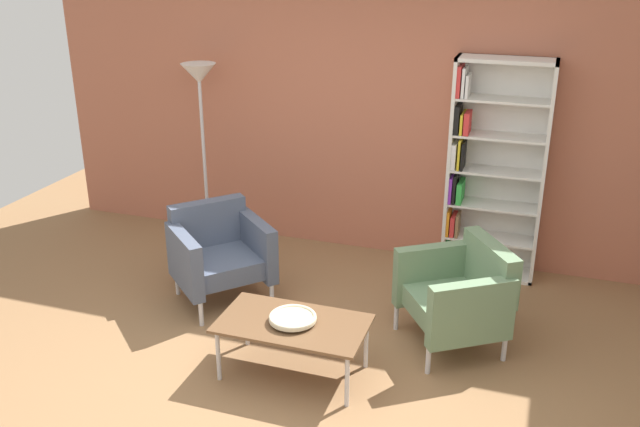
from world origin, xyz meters
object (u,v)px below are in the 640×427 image
object	(u,v)px
bookshelf_tall	(488,171)
coffee_table_low	(293,326)
floor_lamp_torchiere	(200,96)
decorative_bowl	(293,318)
armchair_spare_guest	(460,293)
armchair_by_bookshelf	(219,252)

from	to	relation	value
bookshelf_tall	coffee_table_low	distance (m)	2.34
floor_lamp_torchiere	decorative_bowl	bearing A→B (deg)	-49.20
decorative_bowl	armchair_spare_guest	distance (m)	1.25
floor_lamp_torchiere	bookshelf_tall	bearing A→B (deg)	4.18
coffee_table_low	armchair_by_bookshelf	world-z (taller)	armchair_by_bookshelf
bookshelf_tall	coffee_table_low	world-z (taller)	bookshelf_tall
bookshelf_tall	armchair_spare_guest	bearing A→B (deg)	-91.05
armchair_spare_guest	decorative_bowl	bearing A→B (deg)	-87.55
coffee_table_low	decorative_bowl	world-z (taller)	decorative_bowl
bookshelf_tall	floor_lamp_torchiere	size ratio (longest dim) A/B	1.09
decorative_bowl	armchair_by_bookshelf	xyz separation A→B (m)	(-0.96, 0.82, -0.02)
bookshelf_tall	armchair_by_bookshelf	size ratio (longest dim) A/B	2.00
decorative_bowl	coffee_table_low	bearing A→B (deg)	0.00
coffee_table_low	armchair_by_bookshelf	distance (m)	1.26
bookshelf_tall	armchair_by_bookshelf	xyz separation A→B (m)	(-1.98, -1.20, -0.52)
decorative_bowl	floor_lamp_torchiere	world-z (taller)	floor_lamp_torchiere
coffee_table_low	floor_lamp_torchiere	distance (m)	2.65
armchair_by_bookshelf	floor_lamp_torchiere	bearing A→B (deg)	74.38
armchair_spare_guest	armchair_by_bookshelf	distance (m)	1.96
decorative_bowl	armchair_spare_guest	xyz separation A→B (m)	(1.00, 0.74, -0.02)
coffee_table_low	floor_lamp_torchiere	xyz separation A→B (m)	(-1.58, 1.83, 1.08)
coffee_table_low	armchair_spare_guest	world-z (taller)	armchair_spare_guest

